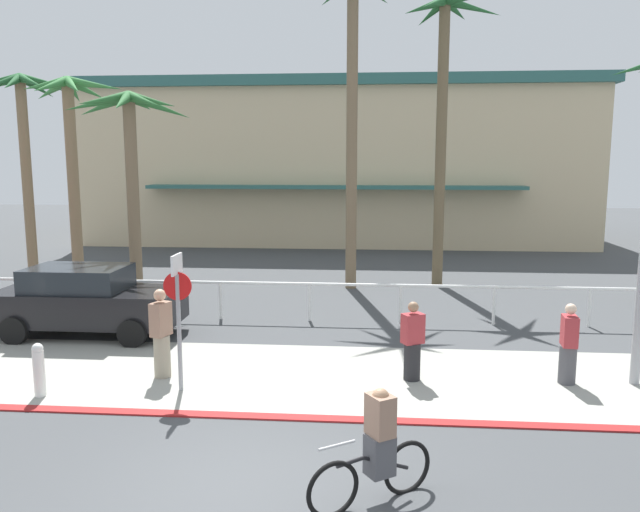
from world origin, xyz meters
name	(u,v)px	position (x,y,z in m)	size (l,w,h in m)	color
ground_plane	(315,308)	(0.00, 10.00, 0.00)	(80.00, 80.00, 0.00)	#424447
sidewalk_strip	(288,376)	(0.00, 4.20, 0.01)	(44.00, 4.00, 0.02)	#9E9E93
curb_paint	(272,417)	(0.00, 2.20, 0.01)	(44.00, 0.24, 0.03)	maroon
building_backdrop	(340,163)	(-0.17, 27.78, 4.11)	(25.75, 12.97, 8.19)	beige
rail_fence	(309,290)	(0.00, 8.50, 0.84)	(24.08, 0.08, 1.04)	white
stop_sign_bike_lane	(178,302)	(-1.87, 3.26, 1.68)	(0.52, 0.56, 2.56)	gray
bollard_1	(39,369)	(-4.31, 2.76, 0.52)	(0.20, 0.20, 1.00)	white
palm_tree_0	(24,121)	(-10.57, 13.74, 5.58)	(3.01, 3.24, 7.22)	#846B4C
palm_tree_1	(71,133)	(-7.92, 11.80, 5.09)	(3.26, 3.08, 6.84)	#846B4C
palm_tree_2	(129,138)	(-5.40, 10.20, 4.87)	(3.41, 3.11, 6.20)	#756047
palm_tree_3	(351,62)	(0.90, 12.90, 7.31)	(2.99, 3.52, 9.98)	#756047
palm_tree_4	(444,85)	(3.93, 13.80, 6.68)	(3.17, 3.13, 9.48)	brown
car_black_1	(87,300)	(-5.26, 6.71, 0.87)	(4.40, 2.02, 1.69)	black
cyclist_black_0	(377,449)	(1.71, -0.22, 0.69)	(1.55, 1.06, 1.50)	black
pedestrian_0	(161,337)	(-2.44, 3.93, 0.83)	(0.41, 0.46, 1.77)	gray
pedestrian_1	(412,345)	(2.43, 4.17, 0.71)	(0.48, 0.43, 1.56)	#232326
pedestrian_2	(568,348)	(5.36, 4.21, 0.72)	(0.35, 0.42, 1.57)	#4C4C51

